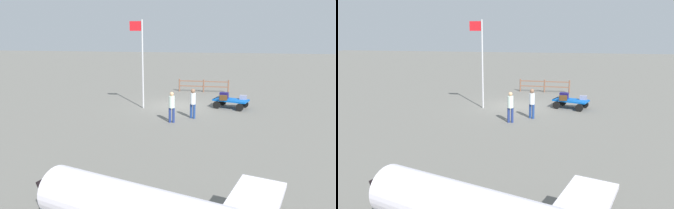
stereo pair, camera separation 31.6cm
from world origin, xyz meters
The scene contains 9 objects.
ground_plane centered at (0.00, 0.00, 0.00)m, with size 120.00×120.00×0.00m, color slate.
luggage_cart centered at (-3.50, 0.01, 0.44)m, with size 2.42×1.84×0.59m.
suitcase_grey centered at (-3.07, -0.26, 0.78)m, with size 0.62×0.46×0.39m.
suitcase_olive centered at (-3.03, 0.34, 0.74)m, with size 0.53×0.42×0.30m.
suitcase_dark centered at (-4.31, -0.12, 0.72)m, with size 0.49×0.35×0.27m.
worker_lead centered at (-1.35, 3.01, 1.01)m, with size 0.42×0.42×1.73m.
worker_trailing centered at (-0.31, 4.12, 0.99)m, with size 0.35×0.35×1.71m.
flagpole centered at (2.18, 1.06, 3.27)m, with size 0.84×0.10×5.63m.
wooden_fence centered at (-1.33, -5.49, 0.61)m, with size 4.17×0.16×1.06m.
Camera 1 is at (-3.21, 20.84, 4.82)m, focal length 34.21 mm.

